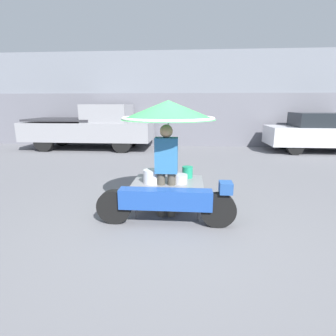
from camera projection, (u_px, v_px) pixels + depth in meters
name	position (u px, v px, depth m)	size (l,w,h in m)	color
ground_plane	(170.00, 223.00, 4.38)	(36.00, 36.00, 0.00)	slate
shopfront_building	(184.00, 100.00, 12.86)	(28.00, 2.06, 4.22)	gray
vendor_motorcycle_cart	(168.00, 132.00, 4.44)	(2.27, 1.62, 2.00)	black
vendor_person	(166.00, 167.00, 4.44)	(0.38, 0.22, 1.61)	#4C473D
parked_car	(325.00, 132.00, 10.57)	(4.58, 1.69, 1.59)	black
pickup_truck	(92.00, 127.00, 11.32)	(5.46, 1.89, 1.91)	black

